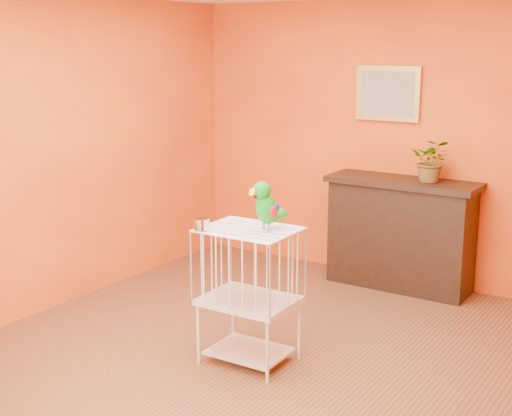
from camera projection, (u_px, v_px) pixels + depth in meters
The scene contains 8 objects.
ground at pixel (255, 357), 5.10m from camera, with size 4.50×4.50×0.00m, color brown.
room_shell at pixel (254, 137), 4.75m from camera, with size 4.50×4.50×4.50m.
console_cabinet at pixel (400, 234), 6.49m from camera, with size 1.36×0.49×1.01m.
potted_plant at pixel (430, 166), 6.18m from camera, with size 0.34×0.38×0.30m, color #26722D.
framed_picture at pixel (388, 93), 6.52m from camera, with size 0.62×0.04×0.50m.
birdcage at pixel (249, 294), 4.93m from camera, with size 0.64×0.49×0.97m.
feed_cup at pixel (201, 224), 4.79m from camera, with size 0.11×0.11×0.08m, color silver.
parrot at pixel (266, 205), 4.76m from camera, with size 0.18×0.30×0.34m.
Camera 1 is at (2.60, -3.95, 2.19)m, focal length 50.00 mm.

